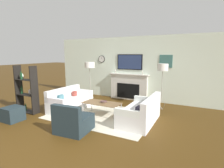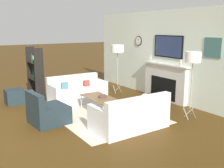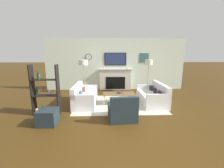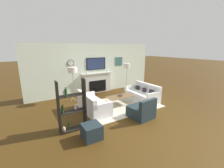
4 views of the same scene
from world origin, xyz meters
The scene contains 12 objects.
ground_plane centered at (0.00, 0.00, 0.00)m, with size 60.00×60.00×0.00m, color #432C0E.
fireplace_wall centered at (0.00, 4.56, 1.22)m, with size 7.32×0.28×2.70m.
area_rug centered at (0.00, 2.15, 0.01)m, with size 3.25×2.28×0.01m.
couch_left centered at (-1.32, 2.15, 0.28)m, with size 0.79×1.65×0.77m.
couch_right centered at (1.32, 2.15, 0.28)m, with size 0.86×1.64×0.79m.
armchair centered at (-0.01, 0.75, 0.26)m, with size 0.85×0.85×0.77m.
coffee_table centered at (0.01, 2.16, 0.39)m, with size 1.22×0.59×0.42m.
decorative_bowl centered at (0.05, 2.20, 0.45)m, with size 0.21×0.21×0.06m.
floor_lamp_left centered at (-1.56, 3.78, 1.48)m, with size 0.43×0.43×1.63m.
floor_lamp_right centered at (1.56, 3.78, 1.48)m, with size 0.37×0.37×1.63m.
shelf_unit centered at (-2.42, 1.25, 0.73)m, with size 0.83×0.28×1.59m.
ottoman centered at (-2.09, 0.52, 0.21)m, with size 0.50×0.50×0.42m.
Camera 3 is at (-0.46, -3.38, 1.92)m, focal length 24.00 mm.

